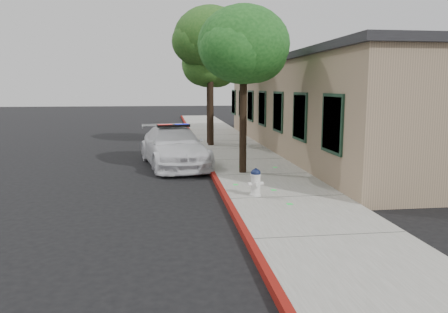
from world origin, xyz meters
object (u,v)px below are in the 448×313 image
street_tree_near (244,48)px  street_tree_far (210,67)px  street_tree_mid (211,41)px  clapboard_building (340,105)px  police_car (174,147)px  fire_hydrant (256,182)px

street_tree_near → street_tree_far: street_tree_near is taller
street_tree_mid → clapboard_building: bearing=-13.7°
clapboard_building → street_tree_near: 8.21m
police_car → clapboard_building: bearing=12.7°
police_car → street_tree_near: 4.71m
street_tree_mid → street_tree_far: bearing=88.9°
fire_hydrant → street_tree_mid: size_ratio=0.11×
clapboard_building → street_tree_far: 6.62m
street_tree_near → street_tree_mid: bearing=92.8°
police_car → street_tree_far: (1.92, 5.54, 3.23)m
street_tree_near → street_tree_far: bearing=92.4°
street_tree_near → fire_hydrant: bearing=-94.2°
police_car → street_tree_mid: size_ratio=0.81×
fire_hydrant → street_tree_far: street_tree_far is taller
fire_hydrant → street_tree_far: (-0.09, 11.03, 3.45)m
street_tree_mid → police_car: bearing=-111.7°
fire_hydrant → street_tree_mid: bearing=83.2°
fire_hydrant → street_tree_far: 11.56m
street_tree_far → street_tree_near: bearing=-87.6°
fire_hydrant → street_tree_near: bearing=78.3°
clapboard_building → fire_hydrant: size_ratio=28.49×
street_tree_near → street_tree_mid: street_tree_mid is taller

